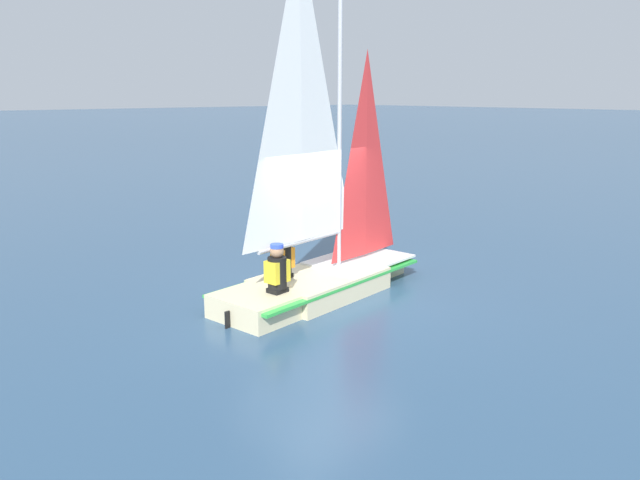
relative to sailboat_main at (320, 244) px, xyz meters
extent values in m
plane|color=#2D4C6B|center=(0.00, 0.00, -0.91)|extent=(260.00, 260.00, 0.00)
cube|color=beige|center=(0.00, 0.00, -0.72)|extent=(2.43, 1.71, 0.38)
cube|color=beige|center=(-1.60, -0.20, -0.72)|extent=(1.04, 0.90, 0.38)
cube|color=beige|center=(1.59, 0.20, -0.72)|extent=(1.10, 1.33, 0.38)
cube|color=green|center=(0.00, 0.00, -0.59)|extent=(4.19, 1.95, 0.05)
cube|color=silver|center=(-1.13, -0.14, -0.51)|extent=(2.01, 1.54, 0.04)
cylinder|color=#B7B7BC|center=(-0.51, -0.07, 2.30)|extent=(0.08, 0.08, 5.65)
cylinder|color=#B7B7BC|center=(0.47, 0.06, 0.13)|extent=(1.98, 0.32, 0.07)
pyramid|color=white|center=(0.47, 0.06, 2.59)|extent=(1.88, 0.29, 4.84)
pyramid|color=red|center=(-1.28, -0.16, 1.44)|extent=(1.39, 0.23, 3.73)
cube|color=black|center=(2.12, 0.27, -0.77)|extent=(0.08, 0.04, 0.27)
cube|color=black|center=(0.64, -0.24, -0.68)|extent=(0.31, 0.27, 0.45)
cylinder|color=black|center=(0.64, -0.24, -0.20)|extent=(0.34, 0.34, 0.50)
cube|color=orange|center=(0.64, -0.24, -0.18)|extent=(0.37, 0.30, 0.35)
sphere|color=#A87A56|center=(0.64, -0.24, 0.15)|extent=(0.22, 0.22, 0.22)
cylinder|color=blue|center=(0.64, -0.24, 0.23)|extent=(0.23, 0.23, 0.06)
cube|color=black|center=(1.20, 0.33, -0.68)|extent=(0.31, 0.27, 0.45)
cylinder|color=black|center=(1.20, 0.33, -0.20)|extent=(0.34, 0.34, 0.50)
cube|color=yellow|center=(1.20, 0.33, -0.18)|extent=(0.37, 0.30, 0.35)
sphere|color=#A87A56|center=(1.20, 0.33, 0.15)|extent=(0.22, 0.22, 0.22)
cylinder|color=blue|center=(1.20, 0.33, 0.23)|extent=(0.23, 0.23, 0.06)
camera|label=1|loc=(7.01, 7.76, 2.55)|focal=35.00mm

